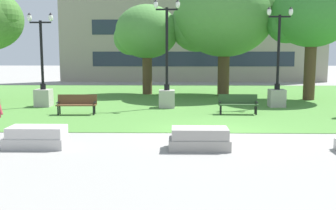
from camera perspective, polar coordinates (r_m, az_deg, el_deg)
name	(u,v)px	position (r m, az deg, el deg)	size (l,w,h in m)	color
ground_plane	(212,133)	(14.02, 6.36, -4.11)	(140.00, 140.00, 0.00)	gray
grass_lawn	(197,99)	(23.87, 4.22, 0.82)	(40.00, 20.00, 0.02)	#4C8438
concrete_block_center	(37,137)	(12.53, -18.52, -4.46)	(1.80, 0.90, 0.64)	#BCB7B2
concrete_block_left	(199,139)	(11.70, 4.59, -4.92)	(1.80, 0.90, 0.64)	#9E9991
park_bench_near_left	(238,103)	(18.37, 10.12, 0.32)	(1.82, 0.59, 0.90)	#284723
park_bench_near_right	(77,103)	(18.45, -13.10, 0.27)	(1.82, 0.60, 0.90)	brown
lamp_post_center	(277,87)	(21.25, 15.56, 2.55)	(1.32, 0.80, 5.12)	#ADA89E
lamp_post_left	(167,86)	(20.14, -0.17, 2.72)	(1.32, 0.80, 5.45)	#ADA89E
lamp_post_right	(43,88)	(21.57, -17.67, 2.41)	(1.32, 0.80, 4.84)	#ADA89E
tree_far_right	(146,33)	(26.71, -3.19, 10.44)	(4.40, 4.20, 5.98)	#4C3823
tree_near_left	(311,14)	(24.98, 20.08, 12.25)	(4.93, 4.69, 7.10)	#4C3823
tree_near_right	(223,16)	(26.09, 8.02, 12.69)	(6.67, 6.35, 7.93)	#4C3823
building_facade_distant	(193,25)	(38.29, 3.67, 11.53)	(25.62, 1.03, 10.89)	gray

